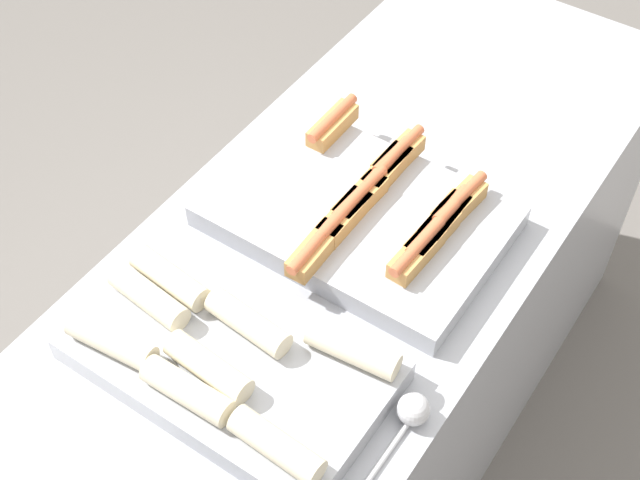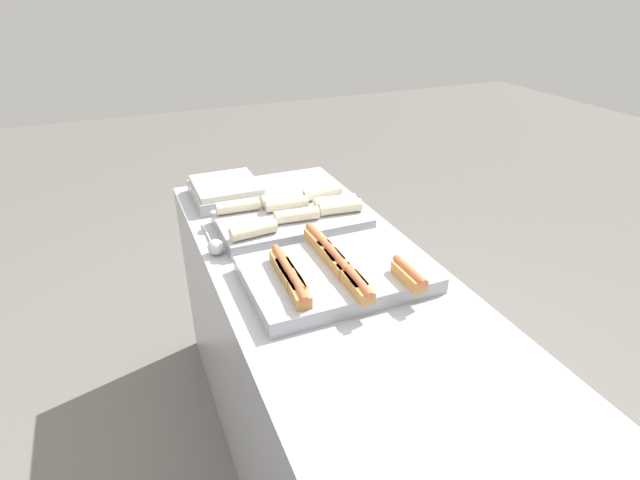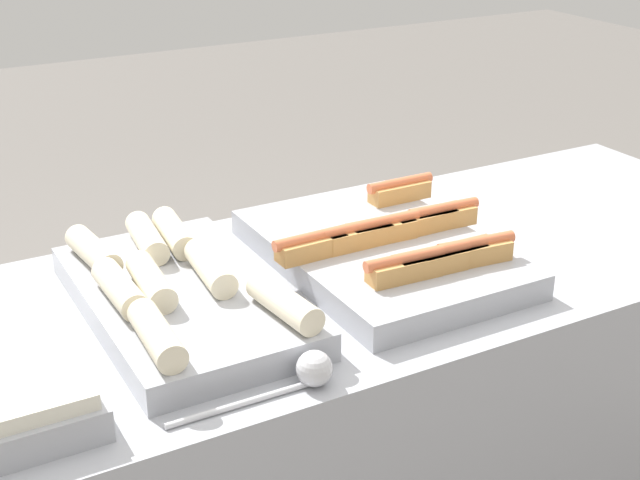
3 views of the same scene
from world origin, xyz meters
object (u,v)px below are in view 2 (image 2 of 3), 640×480
at_px(tray_wraps, 293,218).
at_px(serving_spoon_near, 215,246).
at_px(tray_hotdogs, 335,273).
at_px(tray_side_front, 226,191).

bearing_deg(tray_wraps, serving_spoon_near, -75.33).
xyz_separation_m(tray_hotdogs, tray_wraps, (-0.41, 0.02, 0.00)).
xyz_separation_m(tray_side_front, serving_spoon_near, (0.44, -0.15, -0.01)).
bearing_deg(tray_side_front, tray_wraps, 24.91).
bearing_deg(serving_spoon_near, tray_hotdogs, 41.69).
bearing_deg(tray_side_front, tray_hotdogs, 11.03).
distance_m(tray_side_front, serving_spoon_near, 0.46).
xyz_separation_m(tray_wraps, serving_spoon_near, (0.08, -0.31, -0.01)).
distance_m(tray_hotdogs, serving_spoon_near, 0.45).
xyz_separation_m(tray_hotdogs, tray_side_front, (-0.77, -0.15, 0.00)).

